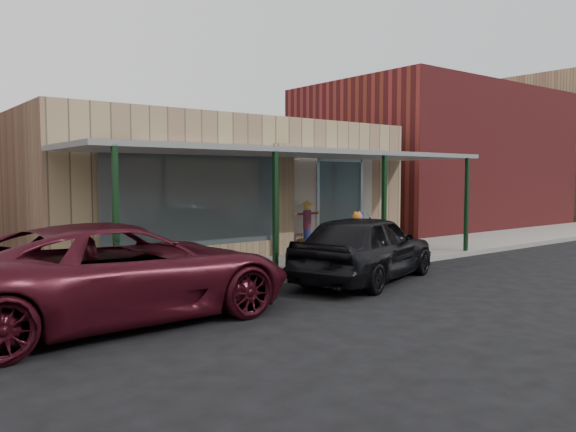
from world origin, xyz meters
TOP-DOWN VIEW (x-y plane):
  - ground at (0.00, 0.00)m, footprint 120.00×120.00m
  - sidewalk at (0.00, 3.60)m, footprint 40.00×3.20m
  - storefront at (-0.00, 8.16)m, footprint 12.00×6.25m
  - awning at (0.00, 3.56)m, footprint 12.00×3.00m
  - block_buildings_near at (2.01, 9.20)m, footprint 61.00×8.00m
  - barrel_scarecrow at (1.36, 4.80)m, footprint 0.93×0.80m
  - barrel_pumpkin at (2.54, 3.10)m, footprint 0.69×0.69m
  - handicap_sign at (1.12, 2.40)m, footprint 0.28×0.07m
  - parked_sedan at (-0.01, 1.06)m, footprint 5.03×3.30m
  - car_maroon at (-5.84, 1.06)m, footprint 6.01×2.83m

SIDE VIEW (x-z plane):
  - ground at x=0.00m, z-range 0.00..0.00m
  - sidewalk at x=0.00m, z-range 0.00..0.15m
  - barrel_pumpkin at x=2.54m, z-range 0.05..0.71m
  - barrel_scarecrow at x=1.36m, z-range -0.11..1.48m
  - parked_sedan at x=-0.01m, z-range 0.00..1.59m
  - car_maroon at x=-5.84m, z-range 0.00..1.66m
  - handicap_sign at x=1.12m, z-range 0.34..1.69m
  - storefront at x=0.00m, z-range -0.01..4.19m
  - awning at x=0.00m, z-range 1.49..4.53m
  - block_buildings_near at x=2.01m, z-range -0.23..7.77m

